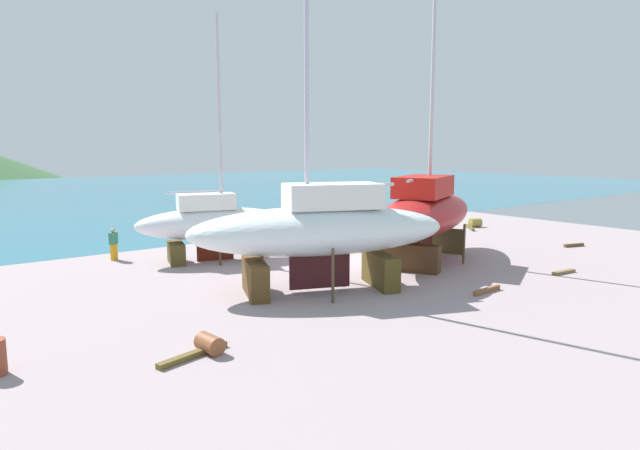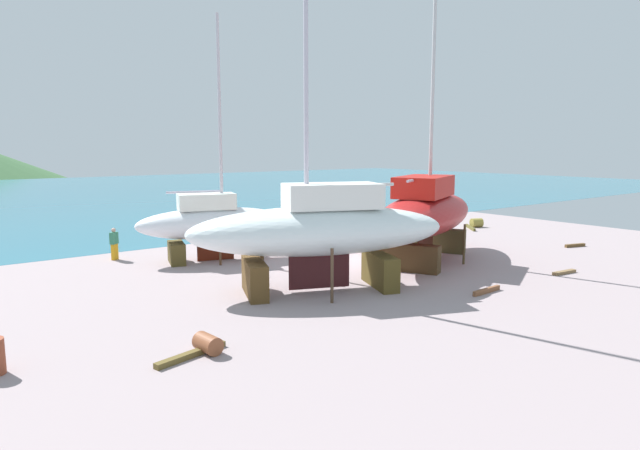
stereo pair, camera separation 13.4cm
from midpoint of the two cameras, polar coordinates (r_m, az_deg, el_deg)
ground_plane at (r=26.26m, az=5.67°, el=-4.35°), size 44.37×44.37×0.00m
sea_water at (r=72.62m, az=-23.53°, el=3.04°), size 174.08×81.03×0.01m
sailboat_mid_port at (r=27.62m, az=-11.34°, el=0.24°), size 8.07×4.33×12.12m
sailboat_far_slipway at (r=27.49m, az=11.02°, el=1.28°), size 11.13×7.81×15.21m
sailboat_large_starboard at (r=21.24m, az=-0.08°, el=-0.47°), size 10.85×6.95×15.24m
worker at (r=29.31m, az=-21.19°, el=-1.85°), size 0.49×0.46×1.65m
barrel_tar_black at (r=40.37m, az=16.07°, el=0.24°), size 0.98×0.90×0.64m
barrel_rust_far at (r=15.67m, az=-11.87°, el=-12.24°), size 0.62×0.88×0.53m
barrel_tipped_center at (r=33.92m, az=12.39°, el=-0.91°), size 0.93×0.93×0.86m
timber_short_cross at (r=15.52m, az=-13.55°, el=-13.23°), size 2.25×0.73×0.16m
timber_long_fore at (r=26.98m, az=24.33°, el=-4.56°), size 1.43×0.41×0.14m
timber_long_aft at (r=39.42m, az=15.47°, el=-0.25°), size 1.62×1.92×0.20m
timber_plank_far at (r=30.18m, az=-1.33°, el=-2.51°), size 1.09×2.75×0.16m
timber_short_skew at (r=22.36m, az=17.13°, el=-6.65°), size 1.67×0.19×0.20m
timber_plank_near at (r=34.43m, az=25.25°, el=-1.95°), size 1.38×0.57×0.18m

